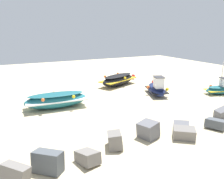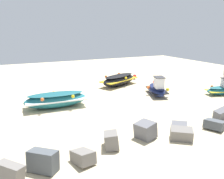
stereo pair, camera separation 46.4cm
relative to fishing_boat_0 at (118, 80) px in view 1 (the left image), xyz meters
The scene contains 8 objects.
ground_plane 7.20m from the fishing_boat_0, 50.89° to the left, with size 58.68×58.68×0.00m, color beige.
fishing_boat_0 is the anchor object (origin of this frame).
fishing_boat_1 11.40m from the fishing_boat_0, 133.67° to the left, with size 3.84×2.17×3.45m.
fishing_boat_2 9.87m from the fishing_boat_0, 29.14° to the left, with size 5.41×2.59×1.32m.
fishing_boat_4 5.62m from the fishing_boat_0, 106.28° to the left, with size 2.77×4.06×2.08m.
breakwater_rocks 14.34m from the fishing_boat_0, 73.30° to the left, with size 21.06×2.64×1.27m.
mooring_buoy_0 4.33m from the fishing_boat_0, 157.41° to the left, with size 0.45×0.45×0.55m.
mooring_buoy_1 4.13m from the fishing_boat_0, 147.95° to the right, with size 0.49×0.49×0.67m.
Camera 1 is at (8.61, 18.66, 6.65)m, focal length 37.86 mm.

